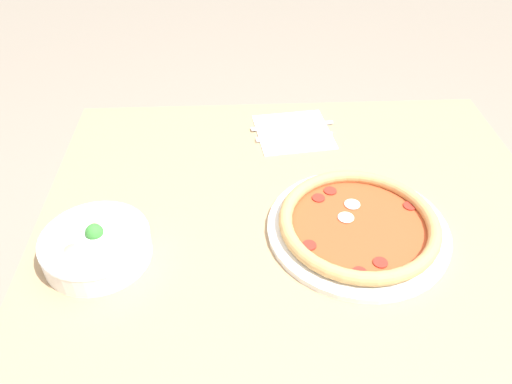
% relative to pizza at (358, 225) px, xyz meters
% --- Properties ---
extents(dining_table, '(1.02, 1.04, 0.76)m').
position_rel_pizza_xyz_m(dining_table, '(-0.02, 0.11, -0.13)').
color(dining_table, tan).
rests_on(dining_table, ground_plane).
extents(pizza, '(0.35, 0.35, 0.04)m').
position_rel_pizza_xyz_m(pizza, '(0.00, 0.00, 0.00)').
color(pizza, white).
rests_on(pizza, dining_table).
extents(bowl, '(0.20, 0.20, 0.07)m').
position_rel_pizza_xyz_m(bowl, '(-0.04, 0.49, 0.01)').
color(bowl, white).
rests_on(bowl, dining_table).
extents(napkin, '(0.20, 0.20, 0.00)m').
position_rel_pizza_xyz_m(napkin, '(0.35, 0.09, -0.02)').
color(napkin, white).
rests_on(napkin, dining_table).
extents(fork, '(0.03, 0.19, 0.00)m').
position_rel_pizza_xyz_m(fork, '(0.33, 0.08, -0.01)').
color(fork, silver).
rests_on(fork, napkin).
extents(knife, '(0.03, 0.21, 0.01)m').
position_rel_pizza_xyz_m(knife, '(0.38, 0.08, -0.01)').
color(knife, silver).
rests_on(knife, napkin).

